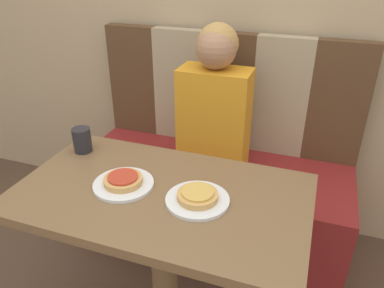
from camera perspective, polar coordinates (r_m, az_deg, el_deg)
name	(u,v)px	position (r m, az deg, el deg)	size (l,w,h in m)	color
booth_seat	(212,203)	(2.08, 2.99, -8.94)	(1.39, 0.58, 0.49)	maroon
booth_backrest	(228,91)	(2.03, 5.48, 7.98)	(1.39, 0.07, 0.62)	#4C331E
dining_table	(162,218)	(1.36, -4.60, -11.16)	(1.00, 0.58, 0.75)	brown
person	(215,99)	(1.78, 3.50, 6.82)	(0.33, 0.21, 0.71)	orange
plate_left	(124,184)	(1.34, -10.39, -6.06)	(0.21, 0.21, 0.01)	white
plate_right	(197,200)	(1.24, 0.84, -8.52)	(0.21, 0.21, 0.01)	white
pizza_left	(123,180)	(1.33, -10.46, -5.38)	(0.14, 0.14, 0.03)	tan
pizza_right	(198,195)	(1.23, 0.85, -7.81)	(0.14, 0.14, 0.03)	tan
drinking_cup	(82,140)	(1.57, -16.41, 0.60)	(0.07, 0.07, 0.10)	#232328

